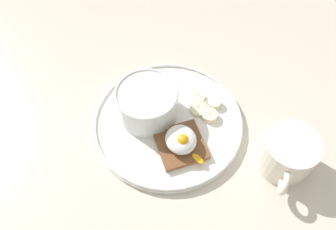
% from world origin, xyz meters
% --- Properties ---
extents(ground_plane, '(1.20, 1.20, 0.02)m').
position_xyz_m(ground_plane, '(0.00, 0.00, 0.01)').
color(ground_plane, beige).
rests_on(ground_plane, ground).
extents(plate, '(0.29, 0.29, 0.02)m').
position_xyz_m(plate, '(0.00, 0.00, 0.03)').
color(plate, white).
rests_on(plate, ground_plane).
extents(oatmeal_bowl, '(0.12, 0.12, 0.07)m').
position_xyz_m(oatmeal_bowl, '(-0.03, -0.03, 0.06)').
color(oatmeal_bowl, white).
rests_on(oatmeal_bowl, plate).
extents(toast_slice, '(0.09, 0.09, 0.01)m').
position_xyz_m(toast_slice, '(0.06, -0.00, 0.04)').
color(toast_slice, brown).
rests_on(toast_slice, plate).
extents(poached_egg, '(0.08, 0.06, 0.04)m').
position_xyz_m(poached_egg, '(0.06, -0.00, 0.06)').
color(poached_egg, white).
rests_on(poached_egg, toast_slice).
extents(banana_slice_front, '(0.04, 0.04, 0.01)m').
position_xyz_m(banana_slice_front, '(-0.03, 0.08, 0.04)').
color(banana_slice_front, '#EEEAC0').
rests_on(banana_slice_front, plate).
extents(banana_slice_left, '(0.04, 0.04, 0.01)m').
position_xyz_m(banana_slice_left, '(0.02, 0.08, 0.04)').
color(banana_slice_left, '#F5E5B8').
rests_on(banana_slice_left, plate).
extents(banana_slice_back, '(0.03, 0.03, 0.02)m').
position_xyz_m(banana_slice_back, '(-0.00, 0.10, 0.04)').
color(banana_slice_back, '#F2E9C5').
rests_on(banana_slice_back, plate).
extents(banana_slice_right, '(0.04, 0.04, 0.02)m').
position_xyz_m(banana_slice_right, '(0.00, 0.06, 0.04)').
color(banana_slice_right, '#EFEAC2').
rests_on(banana_slice_right, plate).
extents(coffee_mug, '(0.11, 0.10, 0.08)m').
position_xyz_m(coffee_mug, '(0.16, 0.16, 0.06)').
color(coffee_mug, white).
rests_on(coffee_mug, ground_plane).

